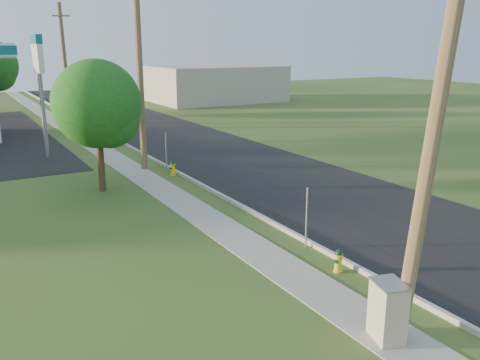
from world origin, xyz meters
The scene contains 17 objects.
ground_plane centered at (0.00, 0.00, 0.00)m, with size 140.00×140.00×0.00m, color #2D4B1B.
road centered at (4.50, 10.00, 0.01)m, with size 8.00×120.00×0.02m, color black.
curb centered at (0.50, 10.00, 0.07)m, with size 0.15×120.00×0.15m, color #A5A397.
sidewalk centered at (-1.25, 10.00, 0.01)m, with size 1.50×120.00×0.03m, color gray.
utility_pole_near centered at (-0.60, -1.00, 4.80)m, with size 1.40×0.32×9.48m.
utility_pole_mid centered at (-0.60, 17.00, 4.95)m, with size 1.40×0.32×9.80m.
utility_pole_far centered at (-0.60, 35.00, 4.80)m, with size 1.40×0.32×9.50m.
sign_post_near centered at (0.25, 4.20, 1.00)m, with size 0.05×0.04×2.00m, color gray.
sign_post_mid centered at (0.25, 16.00, 1.00)m, with size 0.05×0.04×2.00m, color gray.
sign_post_far centered at (0.25, 28.20, 1.00)m, with size 0.05×0.04×2.00m, color gray.
price_pylon centered at (-4.50, 22.50, 5.43)m, with size 0.34×2.04×6.85m.
distant_building centered at (18.00, 45.00, 2.00)m, with size 14.00×10.00×4.00m, color gray.
tree_verge centered at (-3.51, 13.94, 3.70)m, with size 3.79×3.79×5.75m.
hydrant_near centered at (-0.04, 2.30, 0.34)m, with size 0.36×0.32×0.69m.
hydrant_mid centered at (0.16, 15.00, 0.37)m, with size 0.40×0.35×0.76m.
hydrant_far centered at (0.01, 25.22, 0.40)m, with size 0.42×0.37×0.82m.
utility_cabinet centered at (-1.41, -0.91, 0.69)m, with size 0.81×0.94×1.37m.
Camera 1 is at (-9.12, -7.89, 6.27)m, focal length 38.00 mm.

